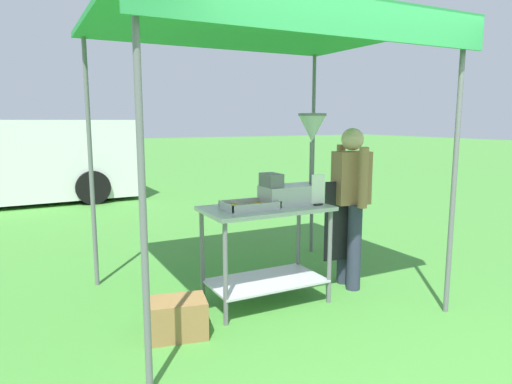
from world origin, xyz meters
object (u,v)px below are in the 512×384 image
Objects in this scene: donut_cart at (266,235)px; supply_crate at (176,318)px; donut_fryer at (297,171)px; menu_sign at (318,192)px; donut_tray at (250,207)px; stall_canopy at (261,35)px; vendor at (350,199)px.

supply_crate is (-0.95, -0.27, -0.50)m from donut_cart.
donut_fryer is 0.27m from menu_sign.
donut_fryer reaches higher than donut_tray.
donut_tray reaches higher than supply_crate.
stall_canopy is 1.78m from donut_cart.
stall_canopy is 6.09× the size of donut_tray.
donut_fryer is 1.61× the size of supply_crate.
donut_cart is 4.02× the size of menu_sign.
menu_sign is (0.14, -0.15, -0.19)m from donut_fryer.
menu_sign is at bearing -19.32° from donut_cart.
donut_cart is 0.99m from vendor.
donut_cart is 2.44× the size of donut_tray.
vendor reaches higher than donut_tray.
donut_cart is at bearing -90.00° from stall_canopy.
stall_canopy reaches higher than supply_crate.
stall_canopy reaches higher than menu_sign.
supply_crate is (-1.90, -0.27, -0.75)m from vendor.
menu_sign is 0.18× the size of vendor.
donut_tray reaches higher than donut_cart.
donut_tray is at bearing 169.62° from menu_sign.
menu_sign is (0.63, -0.12, 0.10)m from donut_tray.
vendor reaches higher than supply_crate.
vendor is (0.96, 0.00, 0.26)m from donut_cart.
donut_fryer is (0.32, -0.01, 0.58)m from donut_cart.
donut_tray is at bearing 16.34° from supply_crate.
vendor is 3.10× the size of supply_crate.
donut_fryer reaches higher than vendor.
stall_canopy is 10.01× the size of menu_sign.
menu_sign is 0.54m from vendor.
donut_tray is at bearing -166.74° from donut_cart.
supply_crate is at bearing -158.89° from stall_canopy.
donut_tray is 0.65m from menu_sign.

